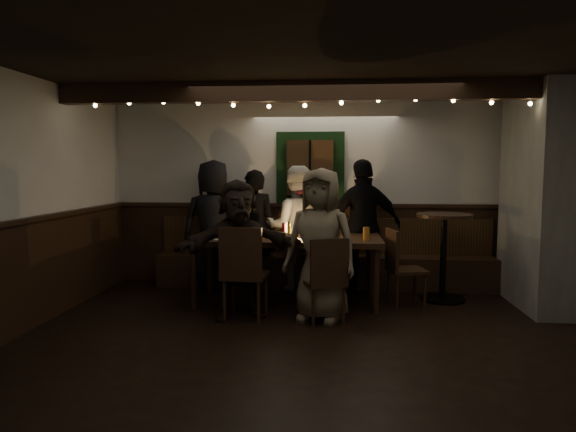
# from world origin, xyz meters

# --- Properties ---
(room) EXTENTS (6.02, 5.01, 2.62)m
(room) POSITION_xyz_m (1.07, 1.42, 1.07)
(room) COLOR black
(room) RESTS_ON ground
(dining_table) EXTENTS (2.28, 0.98, 0.99)m
(dining_table) POSITION_xyz_m (-0.44, 1.40, 0.75)
(dining_table) COLOR black
(dining_table) RESTS_ON ground
(chair_near_left) EXTENTS (0.50, 0.50, 1.03)m
(chair_near_left) POSITION_xyz_m (-0.84, 0.62, 0.58)
(chair_near_left) COLOR black
(chair_near_left) RESTS_ON ground
(chair_near_right) EXTENTS (0.54, 0.54, 0.92)m
(chair_near_right) POSITION_xyz_m (0.05, 0.58, 0.52)
(chair_near_right) COLOR black
(chair_near_right) RESTS_ON ground
(chair_end) EXTENTS (0.49, 0.49, 0.92)m
(chair_end) POSITION_xyz_m (0.92, 1.39, 0.52)
(chair_end) COLOR black
(chair_end) RESTS_ON ground
(high_top) EXTENTS (0.68, 0.68, 1.08)m
(high_top) POSITION_xyz_m (1.49, 1.69, 0.69)
(high_top) COLOR black
(high_top) RESTS_ON ground
(person_a) EXTENTS (0.99, 0.80, 1.76)m
(person_a) POSITION_xyz_m (-1.50, 2.09, 0.88)
(person_a) COLOR black
(person_a) RESTS_ON ground
(person_b) EXTENTS (0.61, 0.42, 1.63)m
(person_b) POSITION_xyz_m (-0.95, 2.16, 0.81)
(person_b) COLOR black
(person_b) RESTS_ON ground
(person_c) EXTENTS (0.85, 0.68, 1.68)m
(person_c) POSITION_xyz_m (-0.38, 2.12, 0.84)
(person_c) COLOR beige
(person_c) RESTS_ON ground
(person_d) EXTENTS (1.02, 0.63, 1.53)m
(person_d) POSITION_xyz_m (-0.15, 2.16, 0.76)
(person_d) COLOR maroon
(person_d) RESTS_ON ground
(person_e) EXTENTS (1.12, 0.73, 1.77)m
(person_e) POSITION_xyz_m (0.53, 2.02, 0.88)
(person_e) COLOR black
(person_e) RESTS_ON ground
(person_f) EXTENTS (1.48, 0.97, 1.53)m
(person_f) POSITION_xyz_m (-0.91, 0.73, 0.76)
(person_f) COLOR black
(person_f) RESTS_ON ground
(person_g) EXTENTS (0.93, 0.75, 1.65)m
(person_g) POSITION_xyz_m (-0.01, 0.72, 0.83)
(person_g) COLOR #706350
(person_g) RESTS_ON ground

